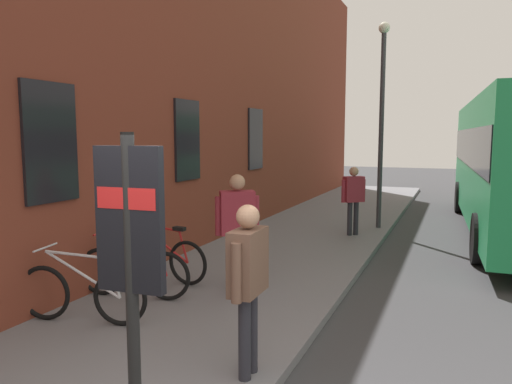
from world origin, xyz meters
TOP-DOWN VIEW (x-y plane):
  - ground at (6.00, -1.00)m, footprint 60.00×60.00m
  - sidewalk_pavement at (8.00, 1.75)m, footprint 24.00×3.50m
  - station_facade at (8.99, 3.80)m, footprint 22.00×0.65m
  - bicycle_far_end at (1.72, 2.79)m, footprint 0.55×1.74m
  - bicycle_mid_rack at (2.76, 2.78)m, footprint 0.50×1.75m
  - bicycle_leaning_wall at (3.63, 2.88)m, footprint 0.48×1.77m
  - transit_info_sign at (0.04, 0.71)m, footprint 0.12×0.55m
  - pedestrian_by_facade at (8.47, 0.73)m, footprint 0.48×0.51m
  - pedestrian_near_bus at (3.66, 1.52)m, footprint 0.50×0.58m
  - pedestrian_crossing_street at (1.31, 0.31)m, footprint 0.65×0.25m
  - street_lamp at (9.68, 0.30)m, footprint 0.28×0.28m

SIDE VIEW (x-z plane):
  - ground at x=6.00m, z-range 0.00..0.00m
  - sidewalk_pavement at x=8.00m, z-range 0.00..0.12m
  - bicycle_far_end at x=1.72m, z-range 0.02..1.00m
  - bicycle_leaning_wall at x=3.63m, z-range 0.02..1.00m
  - bicycle_mid_rack at x=2.76m, z-range 0.02..1.00m
  - pedestrian_by_facade at x=8.47m, z-range 0.30..1.94m
  - pedestrian_crossing_street at x=1.31m, z-range 0.31..2.03m
  - pedestrian_near_bus at x=3.66m, z-range 0.32..2.11m
  - transit_info_sign at x=0.04m, z-range 0.52..2.92m
  - street_lamp at x=9.68m, z-range 0.60..5.76m
  - station_facade at x=8.99m, z-range 0.00..8.39m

